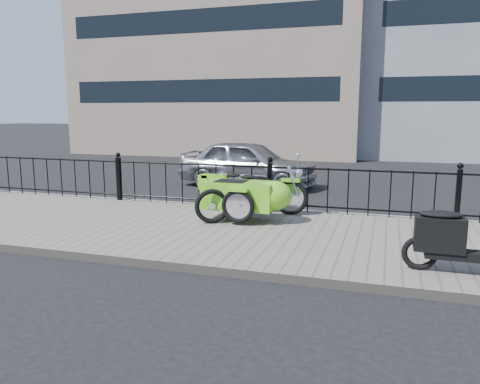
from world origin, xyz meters
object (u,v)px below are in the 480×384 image
(motorcycle_sidecar, at_px, (251,194))
(spare_tire, at_px, (212,206))
(sedan_car, at_px, (248,163))
(scooter, at_px, (462,240))

(motorcycle_sidecar, height_order, spare_tire, motorcycle_sidecar)
(spare_tire, xyz_separation_m, sedan_car, (-0.79, 4.88, 0.22))
(scooter, relative_size, spare_tire, 2.59)
(motorcycle_sidecar, bearing_deg, scooter, -31.75)
(spare_tire, bearing_deg, sedan_car, 99.23)
(scooter, height_order, spare_tire, scooter)
(spare_tire, bearing_deg, scooter, -21.45)
(scooter, bearing_deg, spare_tire, 158.55)
(scooter, bearing_deg, sedan_car, 126.07)
(motorcycle_sidecar, xyz_separation_m, scooter, (3.30, -2.04, -0.05))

